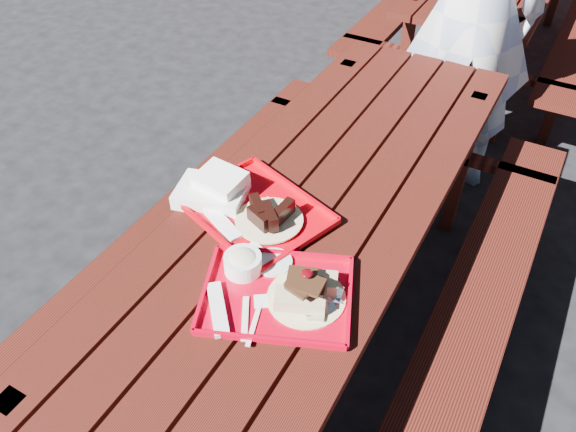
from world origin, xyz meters
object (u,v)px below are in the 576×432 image
Objects in this scene: far_tray at (252,209)px; near_tray at (278,285)px; picnic_table_near at (309,246)px; person at (473,12)px.

near_tray is at bearing -46.29° from far_tray.
picnic_table_near is 4.91× the size of near_tray.
person is at bearing 80.13° from far_tray.
picnic_table_near is 1.30× the size of person.
picnic_table_near is 1.43m from person.
picnic_table_near is at bearing 103.62° from near_tray.
person is (0.03, 1.75, 0.14)m from near_tray.
far_tray is (-0.14, -0.13, 0.21)m from picnic_table_near.
person is (0.26, 1.51, 0.15)m from far_tray.
near_tray is 0.27× the size of person.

